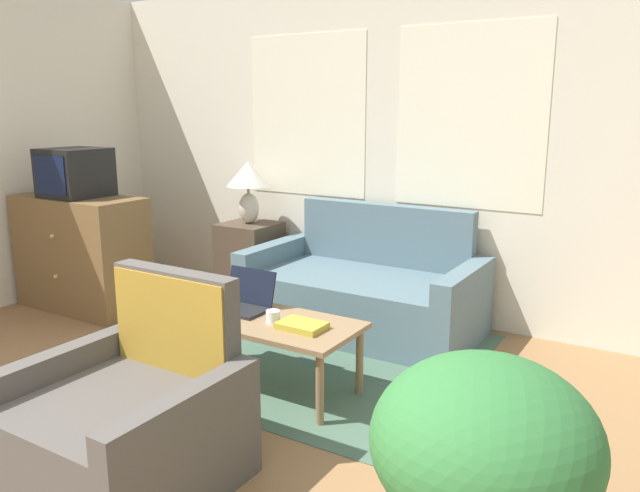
# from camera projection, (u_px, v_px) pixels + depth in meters

# --- Properties ---
(wall_back) EXTENTS (6.53, 0.06, 2.60)m
(wall_back) POSITION_uv_depth(u_px,v_px,m) (392.00, 149.00, 4.83)
(wall_back) COLOR silver
(wall_back) RESTS_ON ground_plane
(rug) EXTENTS (1.93, 2.00, 0.01)m
(rug) POSITION_uv_depth(u_px,v_px,m) (320.00, 355.00, 4.17)
(rug) COLOR #476651
(rug) RESTS_ON ground_plane
(couch) EXTENTS (1.70, 0.91, 0.89)m
(couch) POSITION_uv_depth(u_px,v_px,m) (365.00, 293.00, 4.66)
(couch) COLOR slate
(couch) RESTS_ON ground_plane
(armchair) EXTENTS (0.89, 0.84, 0.90)m
(armchair) POSITION_uv_depth(u_px,v_px,m) (130.00, 425.00, 2.73)
(armchair) COLOR #514C47
(armchair) RESTS_ON ground_plane
(tv_dresser) EXTENTS (1.11, 0.53, 0.93)m
(tv_dresser) POSITION_uv_depth(u_px,v_px,m) (82.00, 253.00, 5.07)
(tv_dresser) COLOR brown
(tv_dresser) RESTS_ON ground_plane
(television) EXTENTS (0.44, 0.46, 0.38)m
(television) POSITION_uv_depth(u_px,v_px,m) (75.00, 173.00, 4.93)
(television) COLOR black
(television) RESTS_ON tv_dresser
(side_table) EXTENTS (0.45, 0.45, 0.66)m
(side_table) POSITION_uv_depth(u_px,v_px,m) (250.00, 261.00, 5.36)
(side_table) COLOR #4C3D2D
(side_table) RESTS_ON ground_plane
(table_lamp) EXTENTS (0.36, 0.36, 0.52)m
(table_lamp) POSITION_uv_depth(u_px,v_px,m) (248.00, 182.00, 5.22)
(table_lamp) COLOR beige
(table_lamp) RESTS_ON side_table
(coffee_table) EXTENTS (1.07, 0.54, 0.43)m
(coffee_table) POSITION_uv_depth(u_px,v_px,m) (268.00, 327.00, 3.61)
(coffee_table) COLOR #8E704C
(coffee_table) RESTS_ON ground_plane
(laptop) EXTENTS (0.34, 0.28, 0.23)m
(laptop) POSITION_uv_depth(u_px,v_px,m) (243.00, 300.00, 3.78)
(laptop) COLOR black
(laptop) RESTS_ON coffee_table
(cup_navy) EXTENTS (0.08, 0.08, 0.07)m
(cup_navy) POSITION_uv_depth(u_px,v_px,m) (273.00, 317.00, 3.53)
(cup_navy) COLOR white
(cup_navy) RESTS_ON coffee_table
(book_red) EXTENTS (0.26, 0.18, 0.04)m
(book_red) POSITION_uv_depth(u_px,v_px,m) (302.00, 326.00, 3.44)
(book_red) COLOR gold
(book_red) RESTS_ON coffee_table
(potted_plant) EXTENTS (0.77, 0.77, 0.82)m
(potted_plant) POSITION_uv_depth(u_px,v_px,m) (484.00, 446.00, 2.08)
(potted_plant) COLOR #BCB2A3
(potted_plant) RESTS_ON ground_plane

